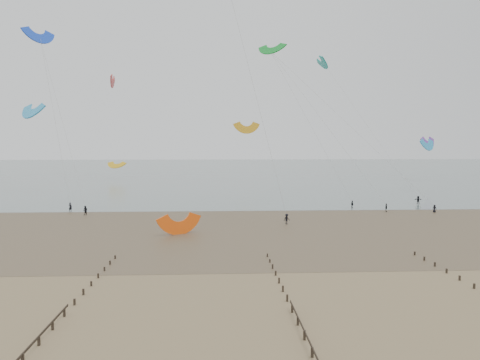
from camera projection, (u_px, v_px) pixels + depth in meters
name	position (u px, v px, depth m)	size (l,w,h in m)	color
ground	(239.00, 289.00, 43.73)	(500.00, 500.00, 0.00)	brown
sea_and_shore	(204.00, 225.00, 77.78)	(500.00, 665.00, 0.03)	#475654
kitesurfer_lead	(70.00, 207.00, 92.83)	(0.68, 0.44, 1.86)	black
kitesurfers	(328.00, 207.00, 92.97)	(168.21, 25.71, 1.84)	black
grounded_kite	(180.00, 234.00, 69.78)	(6.03, 3.16, 4.59)	#FF5810
kites_airborne	(222.00, 117.00, 132.19)	(232.05, 107.44, 39.33)	#088C80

